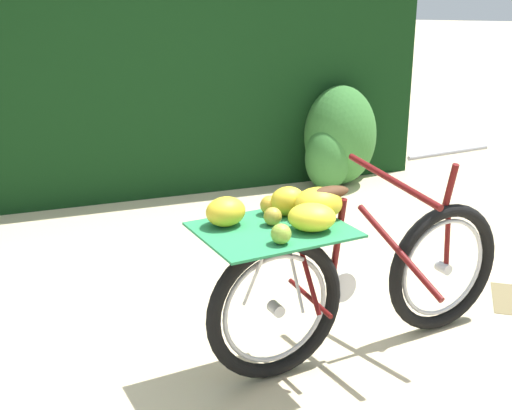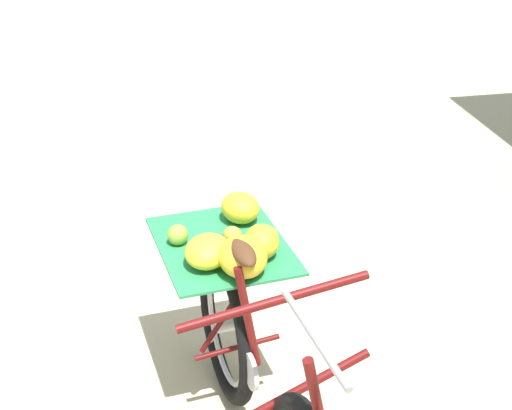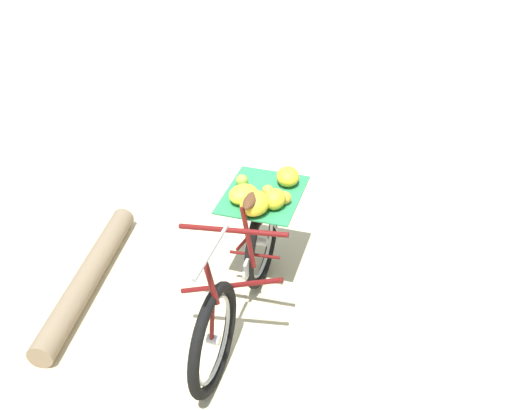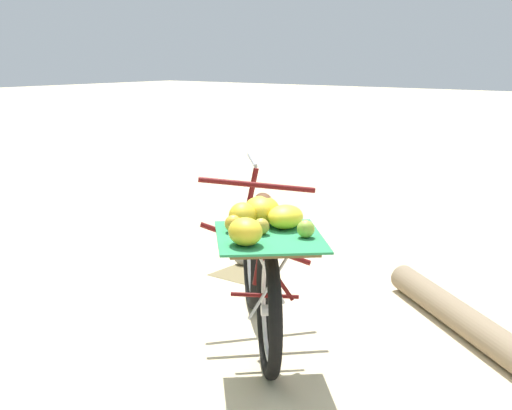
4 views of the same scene
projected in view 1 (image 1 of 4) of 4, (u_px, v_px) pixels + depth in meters
ground_plane at (317, 334)px, 3.75m from camera, size 60.00×60.00×0.00m
foliage_hedge at (142, 30)px, 6.01m from camera, size 3.73×4.64×2.85m
bicycle at (346, 267)px, 3.39m from camera, size 1.43×1.51×1.03m
shrub_cluster at (340, 141)px, 6.38m from camera, size 0.98×0.67×0.93m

